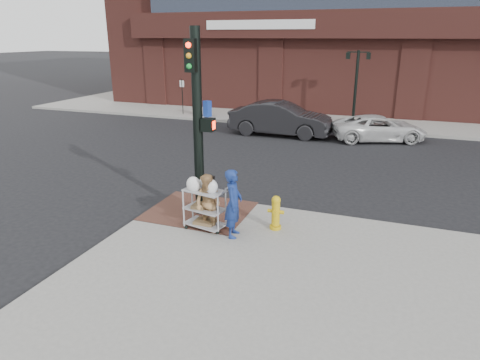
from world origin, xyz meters
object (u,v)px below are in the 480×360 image
at_px(minivan_white, 379,128).
at_px(utility_cart, 205,205).
at_px(sedan_dark, 281,119).
at_px(woman_blue, 233,203).
at_px(pedestrian_tan, 208,204).
at_px(lamp_post, 356,79).
at_px(fire_hydrant, 276,212).
at_px(traffic_signal_pole, 198,119).

bearing_deg(minivan_white, utility_cart, 144.27).
bearing_deg(sedan_dark, woman_blue, -169.37).
bearing_deg(woman_blue, pedestrian_tan, 80.55).
distance_m(lamp_post, pedestrian_tan, 16.41).
xyz_separation_m(lamp_post, fire_hydrant, (-0.23, -15.46, -2.00)).
xyz_separation_m(pedestrian_tan, utility_cart, (-0.17, 0.15, -0.11)).
relative_size(lamp_post, sedan_dark, 0.76).
distance_m(pedestrian_tan, fire_hydrant, 1.75).
bearing_deg(sedan_dark, lamp_post, -37.31).
relative_size(traffic_signal_pole, utility_cart, 3.51).
bearing_deg(pedestrian_tan, fire_hydrant, 39.02).
distance_m(traffic_signal_pole, minivan_white, 12.53).
height_order(lamp_post, traffic_signal_pole, traffic_signal_pole).
bearing_deg(fire_hydrant, pedestrian_tan, -153.81).
xyz_separation_m(utility_cart, fire_hydrant, (1.72, 0.61, -0.18)).
bearing_deg(traffic_signal_pole, utility_cart, -58.11).
bearing_deg(minivan_white, woman_blue, 148.10).
relative_size(woman_blue, utility_cart, 1.22).
relative_size(lamp_post, utility_cart, 2.81).
height_order(pedestrian_tan, fire_hydrant, pedestrian_tan).
height_order(minivan_white, utility_cart, utility_cart).
bearing_deg(sedan_dark, utility_cart, -173.26).
relative_size(pedestrian_tan, fire_hydrant, 1.68).
relative_size(minivan_white, utility_cart, 3.12).
distance_m(traffic_signal_pole, woman_blue, 2.49).
distance_m(sedan_dark, fire_hydrant, 11.73).
distance_m(pedestrian_tan, utility_cart, 0.26).
xyz_separation_m(pedestrian_tan, minivan_white, (3.42, 12.62, -0.29)).
xyz_separation_m(woman_blue, minivan_white, (2.73, 12.62, -0.40)).
bearing_deg(woman_blue, lamp_post, -13.35).
relative_size(lamp_post, woman_blue, 2.30).
relative_size(traffic_signal_pole, sedan_dark, 0.96).
xyz_separation_m(traffic_signal_pole, utility_cart, (0.53, -0.84, -2.04)).
distance_m(utility_cart, fire_hydrant, 1.84).
bearing_deg(lamp_post, utility_cart, -96.92).
bearing_deg(utility_cart, minivan_white, 73.95).
relative_size(lamp_post, fire_hydrant, 4.41).
distance_m(woman_blue, utility_cart, 0.90).
relative_size(traffic_signal_pole, pedestrian_tan, 3.29).
xyz_separation_m(pedestrian_tan, sedan_dark, (-1.44, 12.11, -0.05)).
height_order(lamp_post, sedan_dark, lamp_post).
distance_m(minivan_white, fire_hydrant, 12.00).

